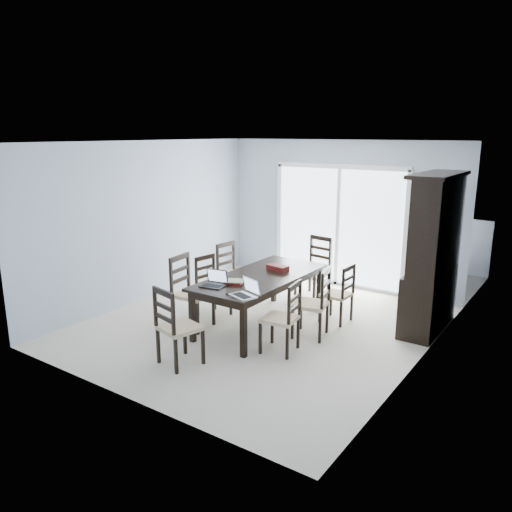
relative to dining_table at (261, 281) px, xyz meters
The scene contains 24 objects.
floor 0.67m from the dining_table, ahead, with size 5.00×5.00×0.00m, color beige.
ceiling 1.93m from the dining_table, ahead, with size 5.00×5.00×0.00m, color white.
back_wall 2.58m from the dining_table, 90.00° to the left, with size 4.50×0.02×2.60m, color #9EABBC.
wall_left 2.34m from the dining_table, behind, with size 0.02×5.00×2.60m, color #9EABBC.
wall_right 2.34m from the dining_table, ahead, with size 0.02×5.00×2.60m, color #9EABBC.
balcony 3.57m from the dining_table, 90.00° to the left, with size 4.50×2.00×0.10m, color gray.
railing 4.50m from the dining_table, 90.00° to the left, with size 4.50×0.06×1.10m, color #99999E.
dining_table is the anchor object (origin of this frame).
china_hutch 2.41m from the dining_table, 31.71° to the left, with size 0.50×1.38×2.20m.
sliding_door 2.51m from the dining_table, 90.00° to the left, with size 2.52×0.05×2.18m.
chair_left_near 1.05m from the dining_table, 143.95° to the right, with size 0.51×0.50×1.20m.
chair_left_mid 0.91m from the dining_table, behind, with size 0.45×0.44×1.05m.
chair_left_far 1.19m from the dining_table, 148.87° to the left, with size 0.48×0.47×1.13m.
chair_right_near 0.98m from the dining_table, 36.67° to the right, with size 0.47×0.46×1.08m.
chair_right_mid 0.88m from the dining_table, ahead, with size 0.51×0.50×1.12m.
chair_right_far 1.19m from the dining_table, 39.63° to the left, with size 0.40×0.39×1.01m.
chair_end_near 1.68m from the dining_table, 94.18° to the right, with size 0.51×0.52×1.13m.
chair_end_far 1.68m from the dining_table, 90.07° to the left, with size 0.51×0.52×1.18m.
laptop_dark 0.84m from the dining_table, 105.68° to the right, with size 0.34×0.27×0.21m.
laptop_silver 0.98m from the dining_table, 69.19° to the right, with size 0.38×0.32×0.22m.
book_stack 0.54m from the dining_table, 99.34° to the right, with size 0.33×0.30×0.04m.
cell_phone 0.95m from the dining_table, 80.23° to the right, with size 0.10×0.05×0.01m, color black.
game_box 0.38m from the dining_table, 80.93° to the left, with size 0.32×0.16×0.08m, color #521410.
hot_tub 3.46m from the dining_table, 95.23° to the left, with size 1.91×1.73×0.93m.
Camera 1 is at (3.81, -5.63, 2.73)m, focal length 35.00 mm.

